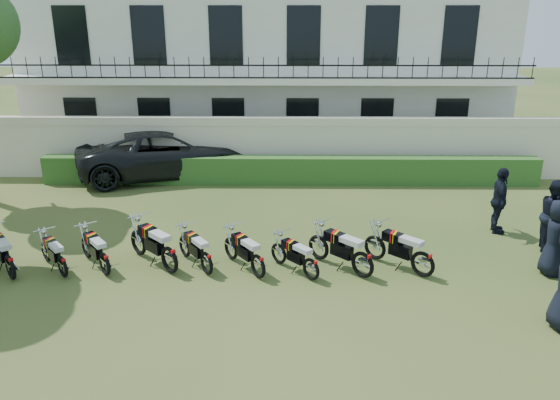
{
  "coord_description": "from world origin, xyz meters",
  "views": [
    {
      "loc": [
        0.89,
        -11.94,
        6.05
      ],
      "look_at": [
        0.7,
        2.25,
        1.08
      ],
      "focal_mm": 35.0,
      "sensor_mm": 36.0,
      "label": 1
    }
  ],
  "objects": [
    {
      "name": "suv",
      "position": [
        -3.7,
        8.12,
        0.91
      ],
      "size": [
        7.12,
        4.86,
        1.81
      ],
      "primitive_type": "imported",
      "rotation": [
        0.0,
        0.0,
        1.88
      ],
      "color": "black",
      "rests_on": "ground"
    },
    {
      "name": "motorcycle_7",
      "position": [
        1.46,
        -0.4,
        0.43
      ],
      "size": [
        1.19,
        1.32,
        0.93
      ],
      "rotation": [
        0.0,
        0.0,
        0.73
      ],
      "color": "black",
      "rests_on": "ground"
    },
    {
      "name": "hedge",
      "position": [
        1.0,
        7.2,
        0.5
      ],
      "size": [
        18.0,
        0.6,
        1.0
      ],
      "primitive_type": "cube",
      "color": "#274F1C",
      "rests_on": "ground"
    },
    {
      "name": "motorcycle_5",
      "position": [
        -1.03,
        -0.15,
        0.45
      ],
      "size": [
        1.1,
        1.5,
        0.97
      ],
      "rotation": [
        0.0,
        0.0,
        0.62
      ],
      "color": "black",
      "rests_on": "ground"
    },
    {
      "name": "perimeter_wall",
      "position": [
        0.0,
        8.0,
        1.17
      ],
      "size": [
        30.0,
        0.35,
        2.3
      ],
      "color": "beige",
      "rests_on": "ground"
    },
    {
      "name": "building",
      "position": [
        0.0,
        13.96,
        3.71
      ],
      "size": [
        20.4,
        9.6,
        7.4
      ],
      "color": "white",
      "rests_on": "ground"
    },
    {
      "name": "officer_5",
      "position": [
        6.88,
        2.64,
        0.96
      ],
      "size": [
        0.67,
        1.19,
        1.91
      ],
      "primitive_type": "imported",
      "rotation": [
        0.0,
        0.0,
        1.39
      ],
      "color": "black",
      "rests_on": "ground"
    },
    {
      "name": "officer_3",
      "position": [
        7.27,
        0.04,
        0.94
      ],
      "size": [
        0.69,
        0.98,
        1.88
      ],
      "primitive_type": "imported",
      "rotation": [
        0.0,
        0.0,
        1.47
      ],
      "color": "black",
      "rests_on": "ground"
    },
    {
      "name": "motorcycle_6",
      "position": [
        0.22,
        -0.32,
        0.46
      ],
      "size": [
        1.15,
        1.54,
        1.0
      ],
      "rotation": [
        0.0,
        0.0,
        0.63
      ],
      "color": "black",
      "rests_on": "ground"
    },
    {
      "name": "motorcycle_2",
      "position": [
        -4.42,
        -0.35,
        0.42
      ],
      "size": [
        1.17,
        1.32,
        0.92
      ],
      "rotation": [
        0.0,
        0.0,
        0.72
      ],
      "color": "black",
      "rests_on": "ground"
    },
    {
      "name": "motorcycle_8",
      "position": [
        2.69,
        -0.27,
        0.51
      ],
      "size": [
        1.51,
        1.52,
        1.11
      ],
      "rotation": [
        0.0,
        0.0,
        0.78
      ],
      "color": "black",
      "rests_on": "ground"
    },
    {
      "name": "motorcycle_4",
      "position": [
        -1.92,
        -0.1,
        0.53
      ],
      "size": [
        1.56,
        1.58,
        1.15
      ],
      "rotation": [
        0.0,
        0.0,
        0.78
      ],
      "color": "black",
      "rests_on": "ground"
    },
    {
      "name": "ground",
      "position": [
        0.0,
        0.0,
        0.0
      ],
      "size": [
        100.0,
        100.0,
        0.0
      ],
      "primitive_type": "plane",
      "color": "#2F471C",
      "rests_on": "ground"
    },
    {
      "name": "motorcycle_3",
      "position": [
        -3.45,
        -0.24,
        0.46
      ],
      "size": [
        1.2,
        1.47,
        0.99
      ],
      "rotation": [
        0.0,
        0.0,
        0.67
      ],
      "color": "black",
      "rests_on": "ground"
    },
    {
      "name": "motorcycle_1",
      "position": [
        -5.59,
        -0.49,
        0.49
      ],
      "size": [
        1.35,
        1.52,
        1.06
      ],
      "rotation": [
        0.0,
        0.0,
        0.72
      ],
      "color": "black",
      "rests_on": "ground"
    },
    {
      "name": "officer_4",
      "position": [
        7.9,
        1.52,
        0.95
      ],
      "size": [
        0.96,
        1.1,
        1.91
      ],
      "primitive_type": "imported",
      "rotation": [
        0.0,
        0.0,
        1.28
      ],
      "color": "black",
      "rests_on": "ground"
    },
    {
      "name": "motorcycle_9",
      "position": [
        4.12,
        -0.21,
        0.5
      ],
      "size": [
        1.51,
        1.46,
        1.09
      ],
      "rotation": [
        0.0,
        0.0,
        0.81
      ],
      "color": "black",
      "rests_on": "ground"
    }
  ]
}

